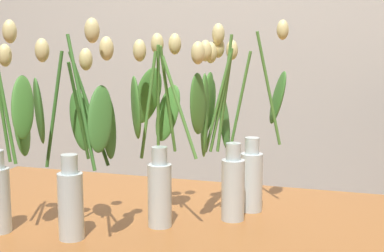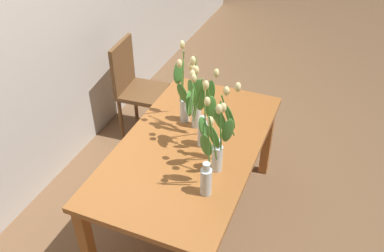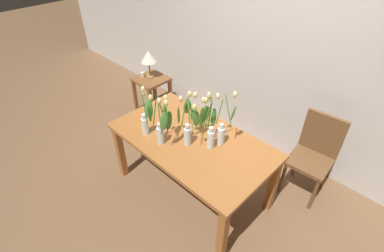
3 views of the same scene
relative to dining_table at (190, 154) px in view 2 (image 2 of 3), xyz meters
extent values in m
plane|color=brown|center=(0.00, 0.00, -0.65)|extent=(18.00, 18.00, 0.00)
cube|color=beige|center=(0.00, 1.31, 0.70)|extent=(9.00, 0.10, 2.70)
cube|color=#A3602D|center=(0.00, 0.00, 0.07)|extent=(1.60, 0.90, 0.04)
cube|color=#A3602D|center=(0.74, -0.39, -0.30)|extent=(0.07, 0.07, 0.70)
cube|color=#A3602D|center=(-0.74, 0.39, -0.30)|extent=(0.07, 0.07, 0.70)
cube|color=#A3602D|center=(0.74, 0.39, -0.30)|extent=(0.07, 0.07, 0.70)
cylinder|color=silver|center=(0.21, 0.04, 0.18)|extent=(0.07, 0.07, 0.18)
cylinder|color=silver|center=(0.21, 0.04, 0.30)|extent=(0.04, 0.04, 0.05)
cylinder|color=silver|center=(0.21, 0.04, 0.15)|extent=(0.06, 0.06, 0.11)
cylinder|color=#56933D|center=(0.17, 0.02, 0.44)|extent=(0.08, 0.03, 0.29)
ellipsoid|color=#F4E093|center=(0.13, 0.01, 0.59)|extent=(0.04, 0.04, 0.06)
ellipsoid|color=#4C8E38|center=(0.14, -0.02, 0.37)|extent=(0.04, 0.07, 0.17)
cylinder|color=#56933D|center=(0.17, 0.03, 0.44)|extent=(0.07, 0.02, 0.29)
ellipsoid|color=#F4E093|center=(0.14, 0.03, 0.58)|extent=(0.04, 0.04, 0.06)
ellipsoid|color=#4C8E38|center=(0.13, 0.00, 0.44)|extent=(0.03, 0.10, 0.18)
cylinder|color=#56933D|center=(0.18, 0.05, 0.44)|extent=(0.05, 0.03, 0.30)
ellipsoid|color=#F4E093|center=(0.16, 0.06, 0.59)|extent=(0.04, 0.04, 0.06)
ellipsoid|color=#4C8E38|center=(0.13, 0.04, 0.42)|extent=(0.06, 0.11, 0.18)
cylinder|color=#56933D|center=(0.18, 0.04, 0.46)|extent=(0.05, 0.01, 0.34)
ellipsoid|color=#F4E093|center=(0.16, 0.04, 0.63)|extent=(0.04, 0.04, 0.06)
ellipsoid|color=#4C8E38|center=(0.13, 0.02, 0.44)|extent=(0.04, 0.10, 0.18)
cylinder|color=silver|center=(-0.17, -0.25, 0.18)|extent=(0.07, 0.07, 0.18)
cylinder|color=silver|center=(-0.17, -0.25, 0.30)|extent=(0.04, 0.04, 0.05)
cylinder|color=silver|center=(-0.17, -0.25, 0.15)|extent=(0.06, 0.06, 0.11)
cylinder|color=#3D752D|center=(-0.19, -0.27, 0.44)|extent=(0.05, 0.04, 0.30)
ellipsoid|color=#F4E093|center=(-0.21, -0.28, 0.59)|extent=(0.04, 0.04, 0.06)
ellipsoid|color=#427F33|center=(-0.21, -0.32, 0.44)|extent=(0.06, 0.09, 0.18)
cylinder|color=#3D752D|center=(-0.11, -0.28, 0.47)|extent=(0.11, 0.07, 0.34)
ellipsoid|color=#F4E093|center=(-0.06, -0.32, 0.64)|extent=(0.04, 0.04, 0.06)
ellipsoid|color=#427F33|center=(-0.06, -0.28, 0.43)|extent=(0.06, 0.12, 0.18)
cylinder|color=#3D752D|center=(-0.10, -0.25, 0.44)|extent=(0.11, 0.01, 0.29)
ellipsoid|color=#F4E093|center=(-0.05, -0.25, 0.60)|extent=(0.04, 0.04, 0.06)
ellipsoid|color=#427F33|center=(-0.06, -0.22, 0.40)|extent=(0.05, 0.11, 0.18)
cylinder|color=#3D752D|center=(-0.16, -0.20, 0.43)|extent=(0.02, 0.08, 0.27)
ellipsoid|color=#F4E093|center=(-0.15, -0.17, 0.57)|extent=(0.04, 0.04, 0.06)
ellipsoid|color=#427F33|center=(-0.18, -0.16, 0.40)|extent=(0.11, 0.06, 0.18)
cylinder|color=silver|center=(0.02, -0.08, 0.18)|extent=(0.07, 0.07, 0.18)
cylinder|color=silver|center=(0.02, -0.08, 0.30)|extent=(0.04, 0.04, 0.05)
cylinder|color=silver|center=(0.02, -0.08, 0.15)|extent=(0.06, 0.06, 0.11)
cylinder|color=#56933D|center=(0.09, -0.10, 0.44)|extent=(0.11, 0.04, 0.28)
ellipsoid|color=#F4E093|center=(0.15, -0.12, 0.58)|extent=(0.04, 0.04, 0.06)
ellipsoid|color=#4C8E38|center=(0.14, -0.09, 0.45)|extent=(0.04, 0.09, 0.18)
cylinder|color=#56933D|center=(0.00, -0.10, 0.44)|extent=(0.04, 0.04, 0.30)
ellipsoid|color=#F4E093|center=(-0.02, -0.11, 0.59)|extent=(0.04, 0.04, 0.06)
ellipsoid|color=#4C8E38|center=(-0.02, -0.15, 0.44)|extent=(0.07, 0.07, 0.17)
cylinder|color=#56933D|center=(0.03, -0.04, 0.45)|extent=(0.03, 0.08, 0.31)
ellipsoid|color=#F4E093|center=(0.04, 0.00, 0.60)|extent=(0.04, 0.04, 0.06)
ellipsoid|color=#4C8E38|center=(0.02, 0.01, 0.40)|extent=(0.11, 0.06, 0.18)
cylinder|color=#56933D|center=(0.01, -0.05, 0.45)|extent=(0.03, 0.05, 0.31)
ellipsoid|color=#F4E093|center=(0.00, -0.03, 0.61)|extent=(0.04, 0.04, 0.06)
ellipsoid|color=#4C8E38|center=(-0.03, -0.02, 0.46)|extent=(0.12, 0.05, 0.18)
cylinder|color=silver|center=(-0.38, -0.26, 0.18)|extent=(0.07, 0.07, 0.18)
cylinder|color=silver|center=(-0.38, -0.26, 0.30)|extent=(0.04, 0.04, 0.05)
cylinder|color=silver|center=(-0.38, -0.26, 0.15)|extent=(0.06, 0.06, 0.11)
cylinder|color=#478433|center=(-0.36, -0.26, 0.43)|extent=(0.04, 0.01, 0.29)
ellipsoid|color=#F4E093|center=(-0.34, -0.26, 0.58)|extent=(0.04, 0.04, 0.06)
ellipsoid|color=#4C8E38|center=(-0.32, -0.23, 0.39)|extent=(0.04, 0.09, 0.18)
cylinder|color=#478433|center=(-0.34, -0.28, 0.47)|extent=(0.08, 0.04, 0.34)
ellipsoid|color=#F4E093|center=(-0.30, -0.29, 0.64)|extent=(0.04, 0.04, 0.06)
ellipsoid|color=#4C8E38|center=(-0.29, -0.26, 0.44)|extent=(0.06, 0.11, 0.18)
cylinder|color=silver|center=(0.24, 0.14, 0.18)|extent=(0.07, 0.07, 0.18)
cylinder|color=silver|center=(0.24, 0.14, 0.30)|extent=(0.04, 0.04, 0.05)
cylinder|color=silver|center=(0.24, 0.14, 0.15)|extent=(0.06, 0.06, 0.11)
cylinder|color=#56933D|center=(0.28, 0.17, 0.47)|extent=(0.08, 0.05, 0.35)
ellipsoid|color=#F4E093|center=(0.32, 0.19, 0.64)|extent=(0.04, 0.04, 0.06)
ellipsoid|color=#427F33|center=(0.31, 0.21, 0.44)|extent=(0.09, 0.08, 0.18)
cylinder|color=#56933D|center=(0.20, 0.14, 0.44)|extent=(0.07, 0.01, 0.29)
ellipsoid|color=#F4E093|center=(0.18, 0.14, 0.58)|extent=(0.04, 0.04, 0.06)
ellipsoid|color=#427F33|center=(0.16, 0.12, 0.37)|extent=(0.06, 0.11, 0.18)
cube|color=brown|center=(0.88, 0.84, -0.20)|extent=(0.43, 0.43, 0.04)
cylinder|color=brown|center=(1.06, 0.69, -0.43)|extent=(0.04, 0.04, 0.43)
cylinder|color=brown|center=(0.72, 0.66, -0.43)|extent=(0.04, 0.04, 0.43)
cylinder|color=brown|center=(1.03, 1.02, -0.43)|extent=(0.04, 0.04, 0.43)
cylinder|color=brown|center=(0.69, 1.00, -0.43)|extent=(0.04, 0.04, 0.43)
cube|color=brown|center=(0.86, 1.02, 0.05)|extent=(0.40, 0.07, 0.46)
camera|label=1|loc=(0.59, -1.59, 0.64)|focal=54.99mm
camera|label=2|loc=(-2.00, -0.83, 1.85)|focal=38.74mm
camera|label=3|loc=(1.48, -1.51, 1.87)|focal=26.60mm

